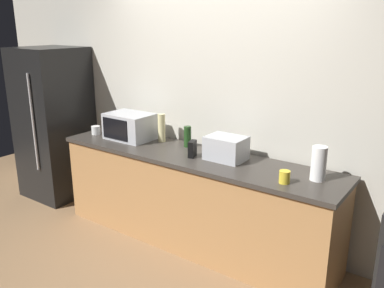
# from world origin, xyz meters

# --- Properties ---
(ground_plane) EXTENTS (8.00, 8.00, 0.00)m
(ground_plane) POSITION_xyz_m (0.00, 0.00, 0.00)
(ground_plane) COLOR #93704C
(back_wall) EXTENTS (6.40, 0.10, 2.70)m
(back_wall) POSITION_xyz_m (0.00, 0.81, 1.35)
(back_wall) COLOR beige
(back_wall) RESTS_ON ground_plane
(counter_run) EXTENTS (2.84, 0.64, 0.90)m
(counter_run) POSITION_xyz_m (0.00, 0.40, 0.45)
(counter_run) COLOR #B27F4C
(counter_run) RESTS_ON ground_plane
(refrigerator) EXTENTS (0.72, 0.73, 1.80)m
(refrigerator) POSITION_xyz_m (-2.05, 0.40, 0.90)
(refrigerator) COLOR black
(refrigerator) RESTS_ON ground_plane
(microwave) EXTENTS (0.48, 0.35, 0.27)m
(microwave) POSITION_xyz_m (-0.83, 0.45, 1.04)
(microwave) COLOR #B7BABF
(microwave) RESTS_ON counter_run
(toaster_oven) EXTENTS (0.34, 0.26, 0.21)m
(toaster_oven) POSITION_xyz_m (0.33, 0.46, 1.01)
(toaster_oven) COLOR #B7BABF
(toaster_oven) RESTS_ON counter_run
(paper_towel_roll) EXTENTS (0.12, 0.12, 0.27)m
(paper_towel_roll) POSITION_xyz_m (1.16, 0.45, 1.04)
(paper_towel_roll) COLOR white
(paper_towel_roll) RESTS_ON counter_run
(cordless_phone) EXTENTS (0.08, 0.12, 0.15)m
(cordless_phone) POSITION_xyz_m (0.04, 0.34, 0.98)
(cordless_phone) COLOR black
(cordless_phone) RESTS_ON counter_run
(bottle_hand_soap) EXTENTS (0.08, 0.08, 0.29)m
(bottle_hand_soap) POSITION_xyz_m (-0.49, 0.56, 1.04)
(bottle_hand_soap) COLOR beige
(bottle_hand_soap) RESTS_ON counter_run
(bottle_wine) EXTENTS (0.07, 0.07, 0.21)m
(bottle_wine) POSITION_xyz_m (-0.18, 0.57, 1.00)
(bottle_wine) COLOR #1E3F19
(bottle_wine) RESTS_ON counter_run
(mug_white) EXTENTS (0.09, 0.09, 0.09)m
(mug_white) POSITION_xyz_m (-1.26, 0.36, 0.95)
(mug_white) COLOR white
(mug_white) RESTS_ON counter_run
(mug_yellow) EXTENTS (0.08, 0.08, 0.10)m
(mug_yellow) POSITION_xyz_m (0.98, 0.24, 0.95)
(mug_yellow) COLOR yellow
(mug_yellow) RESTS_ON counter_run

